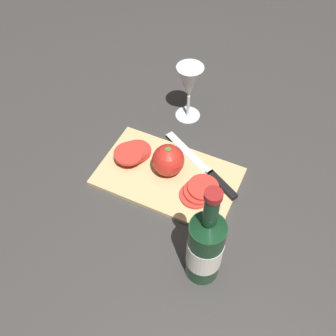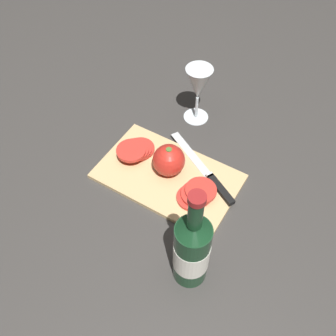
{
  "view_description": "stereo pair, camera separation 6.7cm",
  "coord_description": "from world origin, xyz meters",
  "px_view_note": "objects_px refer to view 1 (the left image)",
  "views": [
    {
      "loc": [
        -0.29,
        0.58,
        0.85
      ],
      "look_at": [
        -0.01,
        -0.0,
        0.04
      ],
      "focal_mm": 42.0,
      "sensor_mm": 36.0,
      "label": 1
    },
    {
      "loc": [
        -0.34,
        0.55,
        0.85
      ],
      "look_at": [
        -0.01,
        -0.0,
        0.04
      ],
      "focal_mm": 42.0,
      "sensor_mm": 36.0,
      "label": 2
    }
  ],
  "objects_px": {
    "wine_bottle": "(205,247)",
    "knife": "(213,176)",
    "tomato_slice_stack_near": "(199,191)",
    "whole_tomato": "(168,160)",
    "wine_glass": "(189,84)",
    "tomato_slice_stack_far": "(133,152)"
  },
  "relations": [
    {
      "from": "wine_bottle",
      "to": "knife",
      "type": "xyz_separation_m",
      "value": [
        0.07,
        -0.25,
        -0.09
      ]
    },
    {
      "from": "wine_bottle",
      "to": "tomato_slice_stack_near",
      "type": "height_order",
      "value": "wine_bottle"
    },
    {
      "from": "whole_tomato",
      "to": "wine_glass",
      "type": "bearing_deg",
      "value": -79.76
    },
    {
      "from": "wine_glass",
      "to": "tomato_slice_stack_far",
      "type": "height_order",
      "value": "wine_glass"
    },
    {
      "from": "wine_bottle",
      "to": "tomato_slice_stack_near",
      "type": "relative_size",
      "value": 3.02
    },
    {
      "from": "knife",
      "to": "tomato_slice_stack_far",
      "type": "distance_m",
      "value": 0.23
    },
    {
      "from": "whole_tomato",
      "to": "knife",
      "type": "xyz_separation_m",
      "value": [
        -0.12,
        -0.03,
        -0.04
      ]
    },
    {
      "from": "wine_glass",
      "to": "tomato_slice_stack_near",
      "type": "xyz_separation_m",
      "value": [
        -0.15,
        0.27,
        -0.1
      ]
    },
    {
      "from": "wine_bottle",
      "to": "wine_glass",
      "type": "height_order",
      "value": "wine_bottle"
    },
    {
      "from": "wine_glass",
      "to": "tomato_slice_stack_near",
      "type": "height_order",
      "value": "wine_glass"
    },
    {
      "from": "knife",
      "to": "wine_bottle",
      "type": "bearing_deg",
      "value": 134.32
    },
    {
      "from": "whole_tomato",
      "to": "tomato_slice_stack_near",
      "type": "height_order",
      "value": "whole_tomato"
    },
    {
      "from": "whole_tomato",
      "to": "tomato_slice_stack_far",
      "type": "distance_m",
      "value": 0.11
    },
    {
      "from": "wine_glass",
      "to": "knife",
      "type": "xyz_separation_m",
      "value": [
        -0.16,
        0.2,
        -0.11
      ]
    },
    {
      "from": "wine_bottle",
      "to": "tomato_slice_stack_far",
      "type": "relative_size",
      "value": 2.62
    },
    {
      "from": "tomato_slice_stack_near",
      "to": "wine_bottle",
      "type": "bearing_deg",
      "value": 114.39
    },
    {
      "from": "knife",
      "to": "wine_glass",
      "type": "bearing_deg",
      "value": -22.64
    },
    {
      "from": "tomato_slice_stack_near",
      "to": "tomato_slice_stack_far",
      "type": "relative_size",
      "value": 0.87
    },
    {
      "from": "wine_bottle",
      "to": "whole_tomato",
      "type": "distance_m",
      "value": 0.3
    },
    {
      "from": "knife",
      "to": "whole_tomato",
      "type": "bearing_deg",
      "value": 42.2
    },
    {
      "from": "knife",
      "to": "tomato_slice_stack_near",
      "type": "xyz_separation_m",
      "value": [
        0.01,
        0.07,
        0.01
      ]
    },
    {
      "from": "wine_bottle",
      "to": "tomato_slice_stack_far",
      "type": "xyz_separation_m",
      "value": [
        0.3,
        -0.22,
        -0.08
      ]
    }
  ]
}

